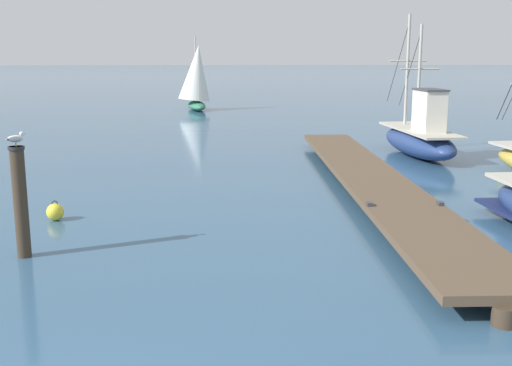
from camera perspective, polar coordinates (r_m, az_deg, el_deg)
name	(u,v)px	position (r m, az deg, el deg)	size (l,w,h in m)	color
floating_dock	(371,178)	(17.79, 10.46, 0.44)	(2.10, 18.12, 0.53)	brown
fishing_boat_1	(420,137)	(24.11, 14.74, 4.10)	(2.04, 6.69, 5.28)	navy
mooring_piling	(20,201)	(12.47, -20.73, -1.51)	(0.30, 0.30, 2.12)	#3D3023
perched_seagull	(15,138)	(12.27, -21.15, 3.83)	(0.35, 0.26, 0.26)	gold
mooring_buoy	(55,212)	(15.17, -17.87, -2.53)	(0.40, 0.40, 0.47)	yellow
distant_sailboat	(196,77)	(42.72, -5.47, 9.58)	(2.82, 4.38, 4.88)	#337556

